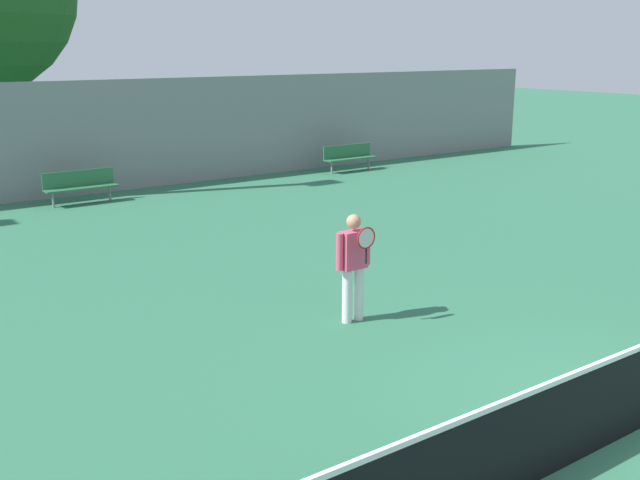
% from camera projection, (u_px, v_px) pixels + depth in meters
% --- Properties ---
extents(tennis_player, '(0.59, 0.40, 1.57)m').
position_uv_depth(tennis_player, '(354.00, 261.00, 10.56)').
color(tennis_player, silver).
rests_on(tennis_player, ground_plane).
extents(bench_courtside_near, '(1.79, 0.40, 0.83)m').
position_uv_depth(bench_courtside_near, '(80.00, 184.00, 18.66)').
color(bench_courtside_near, '#28663D').
rests_on(bench_courtside_near, ground_plane).
extents(bench_courtside_far, '(1.84, 0.40, 0.83)m').
position_uv_depth(bench_courtside_far, '(349.00, 155.00, 23.50)').
color(bench_courtside_far, '#28663D').
rests_on(bench_courtside_far, ground_plane).
extents(back_fence, '(33.10, 0.06, 2.98)m').
position_uv_depth(back_fence, '(99.00, 137.00, 19.83)').
color(back_fence, gray).
rests_on(back_fence, ground_plane).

